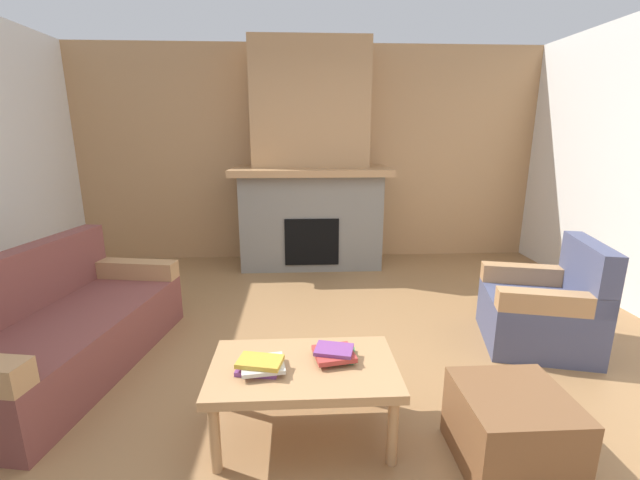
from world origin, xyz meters
name	(u,v)px	position (x,y,z in m)	size (l,w,h in m)	color
ground	(323,378)	(0.00, 0.00, 0.00)	(9.00, 9.00, 0.00)	olive
wall_back_wood_panel	(309,155)	(0.00, 3.00, 1.35)	(6.00, 0.12, 2.70)	tan
fireplace	(310,172)	(0.00, 2.62, 1.16)	(1.90, 0.82, 2.70)	gray
couch	(60,331)	(-1.84, 0.23, 0.29)	(1.12, 1.91, 0.85)	brown
armchair	(544,309)	(1.76, 0.39, 0.29)	(0.93, 0.93, 0.85)	#474C6B
coffee_table	(304,374)	(-0.14, -0.54, 0.38)	(1.00, 0.60, 0.43)	tan
ottoman	(511,429)	(0.89, -0.81, 0.20)	(0.52, 0.52, 0.40)	brown
book_stack_near_edge	(261,365)	(-0.36, -0.58, 0.46)	(0.27, 0.22, 0.07)	#7A3D84
book_stack_center	(335,353)	(0.03, -0.48, 0.46)	(0.25, 0.24, 0.07)	#3D7F4C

